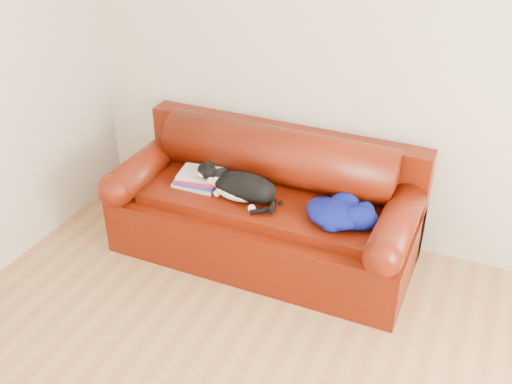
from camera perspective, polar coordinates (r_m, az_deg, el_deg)
room_shell at (r=2.12m, az=4.35°, el=3.46°), size 4.52×4.02×2.61m
sofa_base at (r=4.28m, az=0.79°, el=-3.21°), size 2.10×0.90×0.50m
sofa_back at (r=4.31m, az=2.09°, el=1.80°), size 2.10×1.01×0.88m
book_stack at (r=4.25m, az=-5.43°, el=1.32°), size 0.32×0.26×0.10m
cat at (r=4.04m, az=-1.26°, el=0.45°), size 0.63×0.31×0.23m
blanket at (r=3.86m, az=8.04°, el=-1.92°), size 0.54×0.44×0.14m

